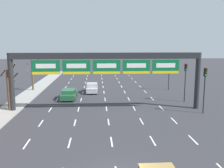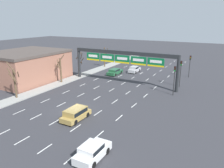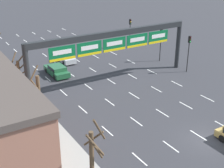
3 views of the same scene
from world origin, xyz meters
name	(u,v)px [view 2 (image 2 of 3)]	position (x,y,z in m)	size (l,w,h in m)	color
ground_plane	(75,111)	(0.00, 0.00, 0.00)	(220.00, 220.00, 0.00)	#333338
sidewalk_left	(20,97)	(-11.30, 0.00, 0.07)	(2.80, 110.00, 0.15)	#999993
lane_dashes	(118,86)	(0.00, 13.50, 0.00)	(13.32, 67.00, 0.01)	white
sign_gantry	(123,58)	(0.00, 15.55, 5.27)	(21.98, 0.70, 6.64)	#232628
building_near	(27,66)	(-19.36, 8.70, 3.06)	(12.76, 15.32, 6.10)	#9E6651
car_white	(92,151)	(8.39, -8.05, 0.80)	(1.86, 4.05, 1.51)	silver
car_silver	(134,69)	(-1.85, 25.99, 0.79)	(1.79, 4.17, 1.49)	#B7B7BC
car_green	(115,71)	(-5.03, 21.69, 0.74)	(1.96, 4.80, 1.37)	#235B38
suv_gold	(76,113)	(1.89, -2.10, 0.86)	(1.99, 4.29, 1.52)	#A88947
traffic_light_near_gantry	(175,75)	(10.64, 13.43, 3.58)	(0.30, 0.35, 5.04)	black
traffic_light_mid_block	(190,62)	(10.75, 27.33, 3.49)	(0.30, 0.35, 4.90)	black
traffic_light_far_end	(181,69)	(10.50, 19.02, 3.57)	(0.30, 0.35, 5.03)	black
tree_bare_closest	(60,69)	(-11.40, 10.26, 2.97)	(1.39, 1.64, 5.62)	brown
tree_bare_second	(14,81)	(-11.53, -0.49, 3.03)	(1.67, 1.92, 6.10)	brown
tree_bare_third	(105,56)	(-11.44, 28.03, 3.03)	(2.13, 2.10, 5.17)	brown
tree_bare_furthest	(80,64)	(-11.32, 16.53, 2.82)	(2.06, 1.39, 5.31)	brown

